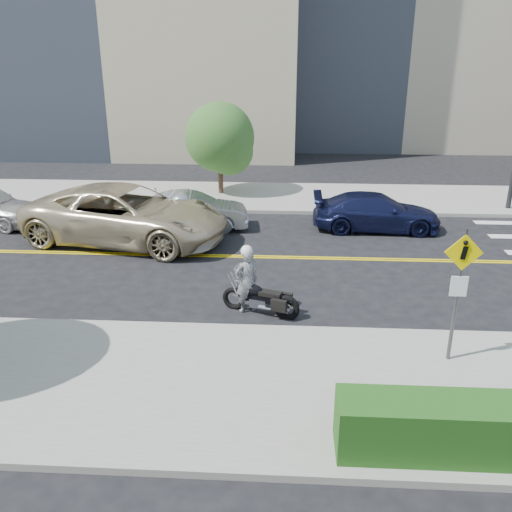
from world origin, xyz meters
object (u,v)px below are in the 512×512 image
object	(u,v)px
suv	(127,215)
parked_car_silver	(192,211)
motorcyclist	(247,279)
parked_car_blue	(376,212)
motorcycle	(261,291)
pedestrian_sign	(459,283)

from	to	relation	value
suv	parked_car_silver	bearing A→B (deg)	-41.62
suv	motorcyclist	bearing A→B (deg)	-126.96
motorcyclist	parked_car_silver	world-z (taller)	motorcyclist
parked_car_blue	motorcycle	bearing A→B (deg)	151.98
motorcycle	suv	world-z (taller)	suv
motorcyclist	motorcycle	world-z (taller)	motorcyclist
suv	parked_car_silver	distance (m)	2.59
parked_car_silver	parked_car_blue	distance (m)	7.00
suv	parked_car_blue	bearing A→B (deg)	-66.68
motorcycle	parked_car_blue	bearing A→B (deg)	79.51
motorcycle	suv	size ratio (longest dim) A/B	0.29
parked_car_silver	suv	bearing A→B (deg)	120.21
motorcycle	parked_car_blue	size ratio (longest dim) A/B	0.43
parked_car_blue	pedestrian_sign	bearing A→B (deg)	-177.80
motorcyclist	suv	size ratio (longest dim) A/B	0.26
parked_car_silver	pedestrian_sign	bearing A→B (deg)	-148.48
parked_car_silver	parked_car_blue	world-z (taller)	parked_car_silver
pedestrian_sign	parked_car_blue	distance (m)	9.59
pedestrian_sign	motorcycle	xyz separation A→B (m)	(-4.23, 2.23, -1.33)
pedestrian_sign	parked_car_blue	world-z (taller)	pedestrian_sign
suv	parked_car_blue	distance (m)	9.25
pedestrian_sign	motorcycle	bearing A→B (deg)	152.19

